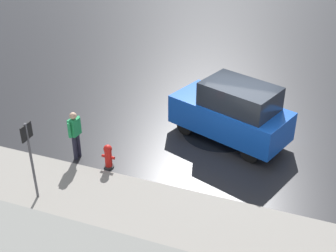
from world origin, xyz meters
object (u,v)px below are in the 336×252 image
object	(u,v)px
moving_hatchback	(232,112)
fire_hydrant	(108,156)
pedestrian	(75,132)
sign_post	(30,151)

from	to	relation	value
moving_hatchback	fire_hydrant	world-z (taller)	moving_hatchback
fire_hydrant	pedestrian	world-z (taller)	pedestrian
moving_hatchback	pedestrian	distance (m)	5.10
pedestrian	sign_post	bearing A→B (deg)	89.07
moving_hatchback	pedestrian	world-z (taller)	moving_hatchback
moving_hatchback	pedestrian	xyz separation A→B (m)	(4.26, 2.80, -0.07)
fire_hydrant	sign_post	bearing A→B (deg)	59.04
fire_hydrant	sign_post	distance (m)	2.62
sign_post	moving_hatchback	bearing A→B (deg)	-131.01
pedestrian	moving_hatchback	bearing A→B (deg)	-146.71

